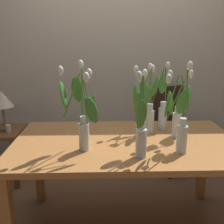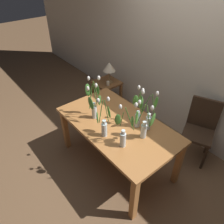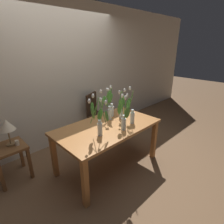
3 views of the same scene
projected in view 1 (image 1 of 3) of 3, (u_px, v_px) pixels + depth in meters
room_wall_rear at (117, 47)px, 2.94m from camera, size 9.00×0.10×2.70m
dining_table at (126, 152)px, 1.88m from camera, size 1.60×0.90×0.74m
tulip_vase_0 at (178, 115)px, 1.88m from camera, size 0.20×0.18×0.50m
tulip_vase_1 at (147, 110)px, 1.98m from camera, size 0.17×0.14×0.53m
tulip_vase_2 at (82, 115)px, 1.64m from camera, size 0.27×0.23×0.57m
tulip_vase_3 at (180, 125)px, 1.63m from camera, size 0.20×0.19×0.57m
tulip_vase_4 at (141, 129)px, 1.55m from camera, size 0.10×0.22×0.53m
tulip_vase_5 at (162, 106)px, 2.03m from camera, size 0.19×0.22×0.53m
dining_chair at (171, 123)px, 2.91m from camera, size 0.52×0.52×0.93m
side_table at (1, 141)px, 2.66m from camera, size 0.44×0.44×0.55m
table_lamp at (2, 100)px, 2.57m from camera, size 0.22×0.22×0.40m
pillar_candle at (8, 128)px, 2.56m from camera, size 0.06×0.06×0.07m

